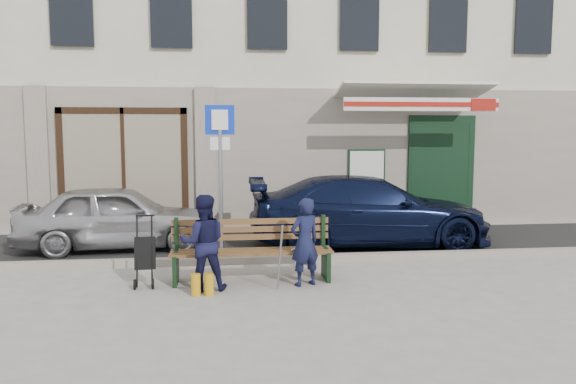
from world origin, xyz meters
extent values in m
plane|color=#9E9991|center=(0.00, 0.00, 0.00)|extent=(80.00, 80.00, 0.00)
cube|color=#282828|center=(0.00, 3.10, 0.01)|extent=(60.00, 3.20, 0.01)
cube|color=#9E9384|center=(0.00, 1.50, 0.06)|extent=(60.00, 0.18, 0.12)
cube|color=beige|center=(0.00, 8.50, 5.00)|extent=(20.00, 7.00, 10.00)
cube|color=#9E9384|center=(0.00, 4.96, 1.60)|extent=(20.00, 0.12, 3.20)
cube|color=maroon|center=(-3.20, 5.02, 1.55)|extent=(2.50, 0.12, 2.00)
cube|color=black|center=(4.10, 4.88, 1.30)|extent=(1.60, 0.10, 2.60)
cube|color=black|center=(4.10, 5.35, 1.20)|extent=(1.25, 0.90, 2.40)
cube|color=white|center=(2.30, 4.85, 1.45)|extent=(0.80, 0.03, 0.65)
cube|color=white|center=(3.20, 4.62, 3.08)|extent=(3.40, 1.72, 0.42)
cube|color=white|center=(3.20, 3.77, 2.80)|extent=(3.40, 0.05, 0.28)
cube|color=maroon|center=(3.20, 3.74, 2.80)|extent=(3.40, 0.02, 0.10)
imported|color=#B5B5BA|center=(-3.01, 2.95, 0.62)|extent=(3.76, 1.75, 1.24)
imported|color=black|center=(1.81, 2.78, 0.68)|extent=(4.76, 2.05, 1.37)
cylinder|color=gray|center=(-1.06, 1.75, 1.29)|extent=(0.07, 0.07, 2.57)
cube|color=#0D2CB8|center=(-1.06, 1.75, 2.42)|extent=(0.49, 0.09, 0.49)
cube|color=white|center=(-1.06, 1.72, 2.42)|extent=(0.28, 0.05, 0.34)
cube|color=white|center=(-1.06, 1.75, 2.03)|extent=(0.34, 0.07, 0.22)
cube|color=brown|center=(-0.61, 0.35, 0.45)|extent=(2.40, 0.50, 0.04)
cube|color=brown|center=(-0.61, 0.63, 0.74)|extent=(2.40, 0.10, 0.36)
cube|color=black|center=(-1.73, 0.35, 0.23)|extent=(0.06, 0.50, 0.45)
cube|color=black|center=(0.51, 0.35, 0.23)|extent=(0.06, 0.50, 0.45)
cube|color=white|center=(0.14, 0.25, 0.48)|extent=(0.34, 0.25, 0.11)
cylinder|color=gray|center=(-0.26, -0.32, 0.50)|extent=(0.07, 0.34, 0.96)
cylinder|color=#C89214|center=(-1.41, -0.30, 0.15)|extent=(0.13, 0.13, 0.30)
cylinder|color=#C89214|center=(-1.23, -0.30, 0.15)|extent=(0.13, 0.13, 0.30)
imported|color=#141837|center=(0.14, 0.04, 0.64)|extent=(0.55, 0.47, 1.28)
imported|color=#131434|center=(-1.31, -0.02, 0.68)|extent=(0.70, 0.57, 1.36)
cylinder|color=black|center=(-2.29, 0.10, 0.07)|extent=(0.04, 0.15, 0.15)
cylinder|color=black|center=(-2.03, 0.10, 0.07)|extent=(0.04, 0.15, 0.15)
cube|color=black|center=(-2.16, 0.31, 0.47)|extent=(0.31, 0.28, 0.49)
cylinder|color=black|center=(-2.16, 0.44, 1.01)|extent=(0.27, 0.04, 0.02)
camera|label=1|loc=(-1.03, -7.85, 2.24)|focal=35.00mm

